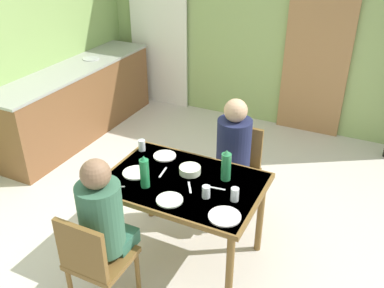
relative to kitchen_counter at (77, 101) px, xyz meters
name	(u,v)px	position (x,y,z in m)	size (l,w,h in m)	color
ground_plane	(155,229)	(1.85, -1.24, -0.45)	(7.04, 7.04, 0.00)	beige
wall_back	(258,23)	(1.85, 1.47, 0.86)	(4.55, 0.10, 2.63)	#93AD68
wall_left	(9,42)	(-0.33, -0.56, 0.86)	(0.10, 4.06, 2.63)	#8FB263
door_wooden	(317,57)	(2.65, 1.39, 0.55)	(0.80, 0.05, 2.00)	#A07146
curtain_panel	(158,29)	(0.43, 1.37, 0.65)	(0.90, 0.03, 2.21)	white
kitchen_counter	(77,101)	(0.00, 0.00, 0.00)	(0.61, 2.48, 0.91)	brown
dining_table	(184,190)	(2.24, -1.42, 0.22)	(1.21, 0.83, 0.76)	brown
chair_near_diner	(95,260)	(1.95, -2.19, 0.05)	(0.40, 0.40, 0.87)	brown
chair_far_diner	(237,167)	(2.41, -0.65, 0.05)	(0.40, 0.40, 0.87)	brown
person_near_diner	(102,215)	(1.95, -2.05, 0.33)	(0.30, 0.37, 0.77)	#2F634D
person_far_diner	(233,147)	(2.41, -0.79, 0.33)	(0.30, 0.37, 0.77)	#22203E
water_bottle_green_near	(226,166)	(2.52, -1.25, 0.43)	(0.08, 0.08, 0.26)	#287E47
water_bottle_green_far	(144,172)	(2.02, -1.61, 0.43)	(0.07, 0.07, 0.27)	#238146
serving_bowl_center	(190,170)	(2.24, -1.30, 0.34)	(0.17, 0.17, 0.06)	silver
dinner_plate_near_left	(165,156)	(1.93, -1.16, 0.32)	(0.19, 0.19, 0.01)	white
dinner_plate_near_right	(170,200)	(2.27, -1.68, 0.32)	(0.19, 0.19, 0.01)	white
dinner_plate_far_center	(225,216)	(2.69, -1.68, 0.32)	(0.22, 0.22, 0.01)	white
dinner_plate_far_side	(136,173)	(1.86, -1.49, 0.32)	(0.21, 0.21, 0.01)	white
drinking_glass_by_near_diner	(206,192)	(2.48, -1.53, 0.36)	(0.06, 0.06, 0.09)	silver
drinking_glass_by_far_diner	(142,145)	(1.71, -1.15, 0.36)	(0.06, 0.06, 0.10)	silver
drinking_glass_spare_center	(235,194)	(2.68, -1.48, 0.36)	(0.06, 0.06, 0.10)	silver
cutlery_knife_near	(215,188)	(2.50, -1.40, 0.31)	(0.15, 0.02, 0.00)	silver
cutlery_fork_near	(163,172)	(2.04, -1.39, 0.31)	(0.15, 0.02, 0.00)	silver
cutlery_knife_far	(190,187)	(2.33, -1.48, 0.31)	(0.15, 0.02, 0.00)	silver
cutlery_fork_far	(115,187)	(1.82, -1.72, 0.31)	(0.15, 0.02, 0.00)	silver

